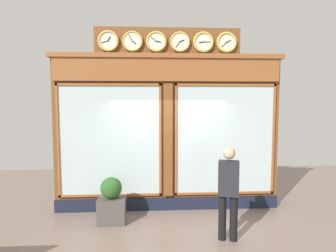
{
  "coord_description": "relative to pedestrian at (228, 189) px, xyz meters",
  "views": [
    {
      "loc": [
        0.41,
        6.61,
        2.51
      ],
      "look_at": [
        0.0,
        0.0,
        1.93
      ],
      "focal_mm": 31.71,
      "sensor_mm": 36.0,
      "label": 1
    }
  ],
  "objects": [
    {
      "name": "planter_box",
      "position": [
        2.17,
        -0.86,
        -0.67
      ],
      "size": [
        0.56,
        0.36,
        0.52
      ],
      "primitive_type": "cube",
      "color": "#4C4742",
      "rests_on": "ground_plane"
    },
    {
      "name": "pedestrian",
      "position": [
        0.0,
        0.0,
        0.0
      ],
      "size": [
        0.41,
        0.31,
        1.69
      ],
      "color": "black",
      "rests_on": "ground_plane"
    },
    {
      "name": "planter_shrub",
      "position": [
        2.17,
        -0.86,
        -0.19
      ],
      "size": [
        0.43,
        0.43,
        0.43
      ],
      "primitive_type": "sphere",
      "color": "#285623",
      "rests_on": "planter_box"
    },
    {
      "name": "shop_facade",
      "position": [
        0.98,
        -1.67,
        0.89
      ],
      "size": [
        5.19,
        0.42,
        4.09
      ],
      "color": "brown",
      "rests_on": "ground_plane"
    }
  ]
}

